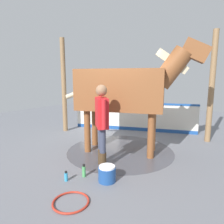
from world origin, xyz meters
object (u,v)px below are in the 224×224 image
Objects in this scene: bottle_shampoo at (66,176)px; bottle_spray at (84,171)px; handler at (102,120)px; wash_bucket at (107,174)px; hose_coil at (71,202)px; horse at (126,89)px.

bottle_shampoo is 0.76× the size of bottle_spray.
handler reaches higher than bottle_spray.
hose_coil is at bearing -93.21° from wash_bucket.
wash_bucket is 1.29× the size of bottle_spray.
horse is 5.89× the size of hose_coil.
wash_bucket reaches higher than bottle_shampoo.
horse is 2.15m from wash_bucket.
wash_bucket is 1.70× the size of bottle_shampoo.
hose_coil is (0.51, -2.34, -1.58)m from horse.
bottle_shampoo is (-0.62, -0.43, -0.06)m from wash_bucket.
horse is at bearing -132.37° from handler.
wash_bucket is at bearing 14.91° from bottle_spray.
wash_bucket is at bearing 35.08° from bottle_shampoo.
hose_coil is (0.41, -0.72, -0.10)m from bottle_spray.
bottle_spray is 0.44× the size of hose_coil.
wash_bucket is at bearing -90.32° from horse.
handler is at bearing 91.54° from bottle_spray.
handler is 1.29m from bottle_shampoo.
handler is 1.09m from wash_bucket.
bottle_spray is (-0.46, -0.12, -0.03)m from wash_bucket.
horse is 13.30× the size of bottle_spray.
bottle_spray is (0.15, 0.31, 0.03)m from bottle_shampoo.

